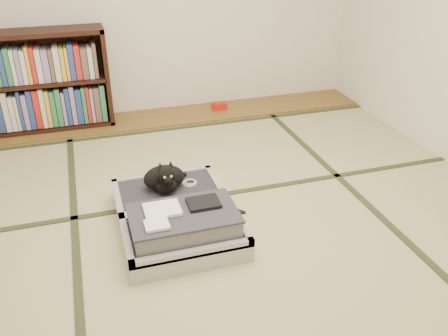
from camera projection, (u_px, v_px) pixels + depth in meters
name	position (u px, v px, depth m)	size (l,w,h in m)	color
floor	(232.00, 226.00, 3.14)	(4.50, 4.50, 0.00)	tan
wood_strip	(171.00, 116.00, 4.82)	(4.00, 0.50, 0.02)	brown
red_item	(219.00, 106.00, 4.96)	(0.15, 0.09, 0.07)	red
tatami_borders	(212.00, 189.00, 3.55)	(4.00, 4.50, 0.01)	#2D381E
bookcase	(29.00, 84.00, 4.33)	(1.43, 0.33, 0.92)	black
suitcase	(178.00, 217.00, 3.05)	(0.73, 0.98, 0.29)	#BBBCC1
cat	(165.00, 178.00, 3.23)	(0.33, 0.33, 0.26)	black
cable_coil	(190.00, 183.00, 3.34)	(0.10, 0.10, 0.02)	white
hanger	(216.00, 212.00, 3.27)	(0.41, 0.21, 0.01)	black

